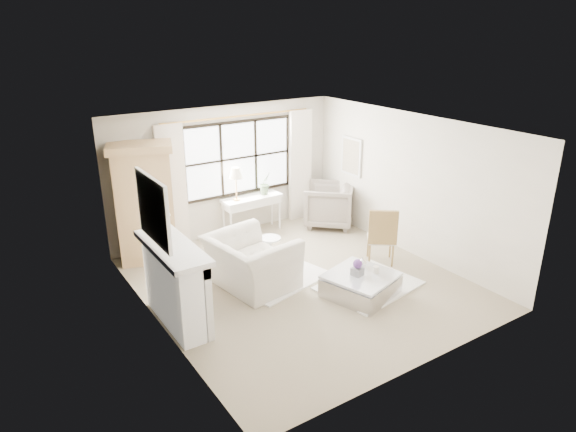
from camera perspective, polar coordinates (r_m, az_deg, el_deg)
name	(u,v)px	position (r m, az deg, el deg)	size (l,w,h in m)	color
floor	(301,283)	(8.96, 1.45, -7.41)	(5.50, 5.50, 0.00)	tan
ceiling	(303,128)	(8.06, 1.63, 9.79)	(5.50, 5.50, 0.00)	white
wall_back	(226,172)	(10.68, -6.94, 4.92)	(5.00, 5.00, 0.00)	beige
wall_front	(430,273)	(6.54, 15.51, -6.17)	(5.00, 5.00, 0.00)	beige
wall_left	(154,243)	(7.37, -14.65, -2.93)	(5.50, 5.50, 0.00)	beige
wall_right	(410,185)	(9.99, 13.42, 3.39)	(5.50, 5.50, 0.00)	beige
window_pane	(239,158)	(10.73, -5.52, 6.44)	(2.40, 0.02, 1.50)	white
window_frame	(239,158)	(10.72, -5.49, 6.43)	(2.50, 0.04, 1.50)	black
curtain_rod	(238,116)	(10.50, -5.52, 10.98)	(0.04, 0.04, 3.30)	#B7863F
curtain_left	(173,188)	(10.17, -12.71, 3.08)	(0.55, 0.10, 2.47)	beige
curtain_right	(300,166)	(11.51, 1.36, 5.63)	(0.55, 0.10, 2.47)	white
fireplace	(174,284)	(7.74, -12.60, -7.36)	(0.58, 1.66, 1.26)	white
mirror_frame	(153,210)	(7.21, -14.77, 0.69)	(0.05, 1.15, 0.95)	white
mirror_glass	(155,209)	(7.21, -14.55, 0.74)	(0.02, 1.00, 0.80)	silver
art_frame	(351,156)	(11.10, 7.06, 6.59)	(0.04, 0.62, 0.82)	silver
art_canvas	(351,157)	(11.08, 6.98, 6.58)	(0.01, 0.52, 0.72)	#B5A98C
mantel_lamp	(162,211)	(7.66, -13.79, 0.49)	(0.22, 0.22, 0.51)	black
armoire	(145,203)	(9.73, -15.63, 1.43)	(1.29, 1.02, 2.24)	tan
console_table	(252,215)	(10.93, -4.02, 0.16)	(1.31, 0.49, 0.80)	white
console_lamp	(236,174)	(10.46, -5.82, 4.67)	(0.28, 0.28, 0.69)	#C08742
orchid_plant	(265,183)	(10.88, -2.56, 3.66)	(0.27, 0.21, 0.48)	#526A46
side_table	(270,246)	(9.55, -2.01, -3.38)	(0.40, 0.40, 0.51)	silver
rug_left	(279,278)	(9.08, -1.03, -6.94)	(1.61, 1.14, 0.03)	white
rug_right	(369,285)	(8.95, 8.97, -7.63)	(1.62, 1.21, 0.03)	white
club_armchair	(251,262)	(8.67, -4.09, -5.15)	(1.38, 1.21, 0.90)	silver
wingback_chair	(329,205)	(11.32, 4.56, 1.25)	(1.00, 1.03, 0.94)	gray
french_chair	(380,247)	(9.72, 10.24, -3.39)	(0.68, 0.68, 1.08)	olive
coffee_table	(360,285)	(8.58, 8.05, -7.62)	(1.24, 1.24, 0.38)	silver
planter_box	(357,272)	(8.43, 7.71, -6.13)	(0.17, 0.17, 0.13)	slate
planter_flowers	(358,264)	(8.37, 7.75, -5.28)	(0.15, 0.15, 0.15)	#5D327D
pillar_candle	(376,270)	(8.54, 9.74, -5.91)	(0.10, 0.10, 0.12)	silver
coffee_vase	(362,262)	(8.73, 8.23, -5.07)	(0.15, 0.15, 0.16)	silver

